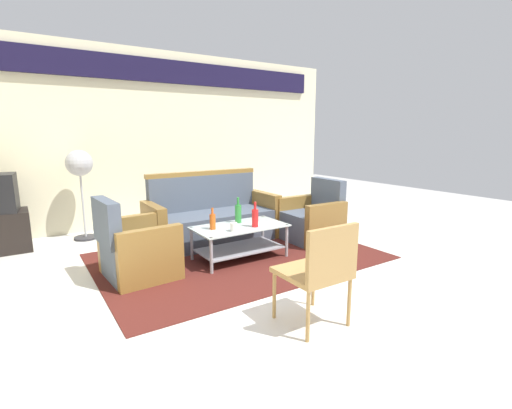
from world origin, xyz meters
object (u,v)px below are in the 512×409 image
pedestal_fan (80,168)px  armchair_right (312,221)px  cup (234,227)px  bottle_orange (213,221)px  wicker_chair (320,267)px  coffee_table (240,237)px  bottle_red (255,217)px  couch (212,220)px  bottle_green (238,213)px  armchair_left (136,251)px

pedestal_fan → armchair_right: bearing=-34.8°
cup → bottle_orange: bearing=126.6°
wicker_chair → cup: bearing=86.3°
coffee_table → bottle_red: (0.13, -0.13, 0.25)m
coffee_table → bottle_orange: bearing=173.1°
couch → wicker_chair: bearing=82.2°
armchair_right → bottle_green: armchair_right is taller
armchair_left → cup: armchair_left is taller
wicker_chair → couch: bearing=83.0°
pedestal_fan → wicker_chair: pedestal_fan is taller
armchair_left → coffee_table: armchair_left is taller
armchair_right → bottle_red: (-1.11, -0.24, 0.24)m
armchair_right → bottle_green: (-1.17, 0.05, 0.24)m
bottle_green → wicker_chair: (-0.37, -1.85, -0.04)m
couch → pedestal_fan: (-1.46, 1.14, 0.70)m
armchair_right → bottle_orange: armchair_right is taller
pedestal_fan → bottle_orange: bearing=-60.5°
couch → cup: (-0.22, -0.99, 0.14)m
armchair_left → bottle_green: 1.29m
pedestal_fan → wicker_chair: size_ratio=1.51×
armchair_right → wicker_chair: size_ratio=1.01×
couch → armchair_left: 1.43m
pedestal_fan → wicker_chair: (1.12, -3.65, -0.52)m
armchair_right → cup: 1.46m
bottle_green → cup: (-0.25, -0.32, -0.07)m
coffee_table → bottle_red: bottle_red is taller
couch → bottle_orange: bearing=63.8°
coffee_table → armchair_left: bearing=174.4°
coffee_table → wicker_chair: bearing=-99.9°
armchair_left → pedestal_fan: size_ratio=0.67×
couch → pedestal_fan: size_ratio=1.42×
bottle_orange → pedestal_fan: (-1.08, 1.91, 0.51)m
bottle_orange → coffee_table: bearing=-6.9°
armchair_left → bottle_red: (1.33, -0.25, 0.24)m
bottle_red → bottle_orange: bearing=159.6°
bottle_green → wicker_chair: wicker_chair is taller
coffee_table → bottle_red: size_ratio=3.67×
bottle_red → pedestal_fan: size_ratio=0.24×
armchair_right → pedestal_fan: pedestal_fan is taller
cup → bottle_green: bearing=52.4°
couch → bottle_orange: couch is taller
cup → pedestal_fan: (-1.24, 2.13, 0.55)m
couch → armchair_right: 1.40m
armchair_left → coffee_table: bearing=80.6°
coffee_table → bottle_orange: (-0.34, 0.04, 0.23)m
couch → wicker_chair: size_ratio=2.14×
coffee_table → bottle_green: bearing=65.4°
bottle_green → armchair_left: bearing=-178.4°
armchair_right → bottle_green: size_ratio=2.69×
armchair_left → cup: 1.07m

